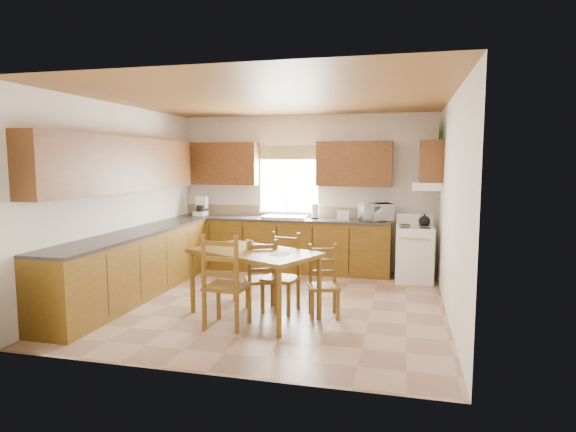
% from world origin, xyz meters
% --- Properties ---
extents(floor, '(4.50, 4.50, 0.00)m').
position_xyz_m(floor, '(0.00, 0.00, 0.00)').
color(floor, tan).
rests_on(floor, ground).
extents(ceiling, '(4.50, 4.50, 0.00)m').
position_xyz_m(ceiling, '(0.00, 0.00, 2.70)').
color(ceiling, brown).
rests_on(ceiling, floor).
extents(wall_left, '(4.50, 4.50, 0.00)m').
position_xyz_m(wall_left, '(-2.25, 0.00, 1.35)').
color(wall_left, white).
rests_on(wall_left, floor).
extents(wall_right, '(4.50, 4.50, 0.00)m').
position_xyz_m(wall_right, '(2.25, 0.00, 1.35)').
color(wall_right, white).
rests_on(wall_right, floor).
extents(wall_back, '(4.50, 4.50, 0.00)m').
position_xyz_m(wall_back, '(0.00, 2.25, 1.35)').
color(wall_back, white).
rests_on(wall_back, floor).
extents(wall_front, '(4.50, 4.50, 0.00)m').
position_xyz_m(wall_front, '(0.00, -2.25, 1.35)').
color(wall_front, white).
rests_on(wall_front, floor).
extents(lower_cab_back, '(3.75, 0.60, 0.88)m').
position_xyz_m(lower_cab_back, '(-0.38, 1.95, 0.44)').
color(lower_cab_back, brown).
rests_on(lower_cab_back, floor).
extents(lower_cab_left, '(0.60, 3.60, 0.88)m').
position_xyz_m(lower_cab_left, '(-1.95, -0.15, 0.44)').
color(lower_cab_left, brown).
rests_on(lower_cab_left, floor).
extents(counter_back, '(3.75, 0.63, 0.04)m').
position_xyz_m(counter_back, '(-0.38, 1.95, 0.90)').
color(counter_back, '#393431').
rests_on(counter_back, lower_cab_back).
extents(counter_left, '(0.63, 3.60, 0.04)m').
position_xyz_m(counter_left, '(-1.95, -0.15, 0.90)').
color(counter_left, '#393431').
rests_on(counter_left, lower_cab_left).
extents(backsplash, '(3.75, 0.01, 0.18)m').
position_xyz_m(backsplash, '(-0.38, 2.24, 1.01)').
color(backsplash, gray).
rests_on(backsplash, counter_back).
extents(upper_cab_back_left, '(1.41, 0.33, 0.75)m').
position_xyz_m(upper_cab_back_left, '(-1.55, 2.08, 1.85)').
color(upper_cab_back_left, brown).
rests_on(upper_cab_back_left, wall_back).
extents(upper_cab_back_right, '(1.25, 0.33, 0.75)m').
position_xyz_m(upper_cab_back_right, '(0.86, 2.08, 1.85)').
color(upper_cab_back_right, brown).
rests_on(upper_cab_back_right, wall_back).
extents(upper_cab_left, '(0.33, 3.60, 0.75)m').
position_xyz_m(upper_cab_left, '(-2.08, -0.15, 1.85)').
color(upper_cab_left, brown).
rests_on(upper_cab_left, wall_left).
extents(upper_cab_stove, '(0.33, 0.62, 0.62)m').
position_xyz_m(upper_cab_stove, '(2.08, 1.65, 1.90)').
color(upper_cab_stove, brown).
rests_on(upper_cab_stove, wall_right).
extents(range_hood, '(0.44, 0.62, 0.12)m').
position_xyz_m(range_hood, '(2.03, 1.65, 1.52)').
color(range_hood, white).
rests_on(range_hood, wall_right).
extents(window_frame, '(1.13, 0.02, 1.18)m').
position_xyz_m(window_frame, '(-0.30, 2.22, 1.55)').
color(window_frame, white).
rests_on(window_frame, wall_back).
extents(window_pane, '(1.05, 0.01, 1.10)m').
position_xyz_m(window_pane, '(-0.30, 2.21, 1.55)').
color(window_pane, white).
rests_on(window_pane, wall_back).
extents(window_valance, '(1.19, 0.01, 0.24)m').
position_xyz_m(window_valance, '(-0.30, 2.19, 2.05)').
color(window_valance, '#48642F').
rests_on(window_valance, wall_back).
extents(sink_basin, '(0.75, 0.45, 0.04)m').
position_xyz_m(sink_basin, '(-0.30, 1.95, 0.94)').
color(sink_basin, silver).
rests_on(sink_basin, counter_back).
extents(pine_decal_a, '(0.22, 0.22, 0.36)m').
position_xyz_m(pine_decal_a, '(2.21, 1.33, 2.38)').
color(pine_decal_a, '#123914').
rests_on(pine_decal_a, wall_right).
extents(pine_decal_b, '(0.22, 0.22, 0.36)m').
position_xyz_m(pine_decal_b, '(2.21, 1.65, 2.42)').
color(pine_decal_b, '#123914').
rests_on(pine_decal_b, wall_right).
extents(pine_decal_c, '(0.22, 0.22, 0.36)m').
position_xyz_m(pine_decal_c, '(2.21, 1.97, 2.38)').
color(pine_decal_c, '#123914').
rests_on(pine_decal_c, wall_right).
extents(stove, '(0.60, 0.62, 0.86)m').
position_xyz_m(stove, '(1.87, 1.70, 0.43)').
color(stove, white).
rests_on(stove, floor).
extents(coffeemaker, '(0.28, 0.31, 0.36)m').
position_xyz_m(coffeemaker, '(-1.88, 1.96, 1.10)').
color(coffeemaker, white).
rests_on(coffeemaker, counter_back).
extents(paper_towel, '(0.13, 0.13, 0.26)m').
position_xyz_m(paper_towel, '(0.21, 1.98, 1.05)').
color(paper_towel, white).
rests_on(paper_towel, counter_back).
extents(toaster, '(0.20, 0.13, 0.16)m').
position_xyz_m(toaster, '(0.71, 1.93, 1.00)').
color(toaster, white).
rests_on(toaster, counter_back).
extents(microwave, '(0.58, 0.51, 0.29)m').
position_xyz_m(microwave, '(1.25, 1.95, 1.06)').
color(microwave, white).
rests_on(microwave, counter_back).
extents(dining_table, '(1.75, 1.43, 0.82)m').
position_xyz_m(dining_table, '(-0.06, -0.58, 0.41)').
color(dining_table, brown).
rests_on(dining_table, floor).
extents(chair_near_left, '(0.48, 0.46, 1.08)m').
position_xyz_m(chair_near_left, '(-0.25, -1.01, 0.54)').
color(chair_near_left, brown).
rests_on(chair_near_left, floor).
extents(chair_near_right, '(0.51, 0.50, 0.93)m').
position_xyz_m(chair_near_right, '(-0.05, -0.33, 0.46)').
color(chair_near_right, brown).
rests_on(chair_near_right, floor).
extents(chair_far_left, '(0.47, 0.45, 0.98)m').
position_xyz_m(chair_far_left, '(0.20, -0.31, 0.49)').
color(chair_far_left, brown).
rests_on(chair_far_left, floor).
extents(chair_far_right, '(0.45, 0.44, 0.87)m').
position_xyz_m(chair_far_right, '(0.77, -0.39, 0.44)').
color(chair_far_right, brown).
rests_on(chair_far_right, floor).
extents(table_paper, '(0.24, 0.31, 0.00)m').
position_xyz_m(table_paper, '(0.30, -0.70, 0.82)').
color(table_paper, white).
rests_on(table_paper, dining_table).
extents(table_card, '(0.09, 0.02, 0.12)m').
position_xyz_m(table_card, '(-0.14, -0.51, 0.88)').
color(table_card, white).
rests_on(table_card, dining_table).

